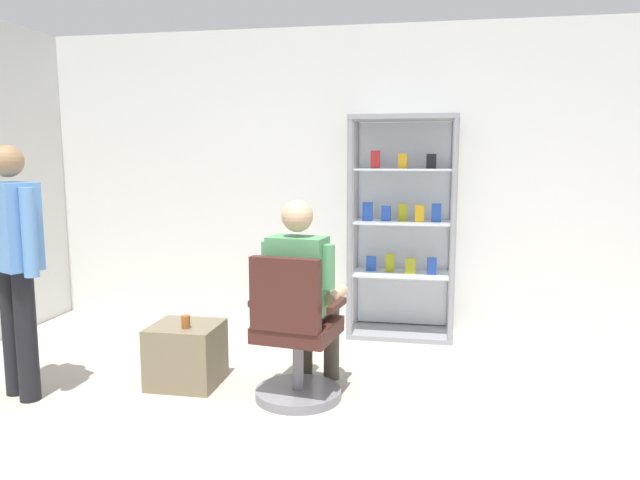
{
  "coord_description": "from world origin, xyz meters",
  "views": [
    {
      "loc": [
        0.65,
        -2.45,
        1.56
      ],
      "look_at": [
        -0.09,
        1.48,
        1.0
      ],
      "focal_mm": 33.66,
      "sensor_mm": 36.0,
      "label": 1
    }
  ],
  "objects_px": {
    "seated_shopkeeper": "(304,287)",
    "storage_crate": "(186,354)",
    "tea_glass": "(186,322)",
    "office_chair": "(295,342)",
    "standing_customer": "(14,256)",
    "display_cabinet_main": "(402,226)"
  },
  "relations": [
    {
      "from": "office_chair",
      "to": "standing_customer",
      "type": "height_order",
      "value": "standing_customer"
    },
    {
      "from": "seated_shopkeeper",
      "to": "storage_crate",
      "type": "distance_m",
      "value": 0.97
    },
    {
      "from": "office_chair",
      "to": "storage_crate",
      "type": "xyz_separation_m",
      "value": [
        -0.8,
        0.15,
        -0.18
      ]
    },
    {
      "from": "office_chair",
      "to": "standing_customer",
      "type": "relative_size",
      "value": 0.59
    },
    {
      "from": "display_cabinet_main",
      "to": "office_chair",
      "type": "distance_m",
      "value": 1.83
    },
    {
      "from": "office_chair",
      "to": "standing_customer",
      "type": "bearing_deg",
      "value": -171.84
    },
    {
      "from": "tea_glass",
      "to": "display_cabinet_main",
      "type": "bearing_deg",
      "value": 49.31
    },
    {
      "from": "tea_glass",
      "to": "office_chair",
      "type": "bearing_deg",
      "value": -5.32
    },
    {
      "from": "office_chair",
      "to": "seated_shopkeeper",
      "type": "distance_m",
      "value": 0.36
    },
    {
      "from": "standing_customer",
      "to": "office_chair",
      "type": "bearing_deg",
      "value": 8.16
    },
    {
      "from": "storage_crate",
      "to": "standing_customer",
      "type": "distance_m",
      "value": 1.27
    },
    {
      "from": "storage_crate",
      "to": "standing_customer",
      "type": "bearing_deg",
      "value": -157.15
    },
    {
      "from": "seated_shopkeeper",
      "to": "storage_crate",
      "type": "relative_size",
      "value": 2.82
    },
    {
      "from": "seated_shopkeeper",
      "to": "standing_customer",
      "type": "relative_size",
      "value": 0.79
    },
    {
      "from": "display_cabinet_main",
      "to": "standing_customer",
      "type": "height_order",
      "value": "display_cabinet_main"
    },
    {
      "from": "office_chair",
      "to": "storage_crate",
      "type": "distance_m",
      "value": 0.84
    },
    {
      "from": "seated_shopkeeper",
      "to": "display_cabinet_main",
      "type": "bearing_deg",
      "value": 69.18
    },
    {
      "from": "display_cabinet_main",
      "to": "storage_crate",
      "type": "bearing_deg",
      "value": -133.07
    },
    {
      "from": "storage_crate",
      "to": "tea_glass",
      "type": "height_order",
      "value": "tea_glass"
    },
    {
      "from": "office_chair",
      "to": "tea_glass",
      "type": "distance_m",
      "value": 0.77
    },
    {
      "from": "standing_customer",
      "to": "tea_glass",
      "type": "bearing_deg",
      "value": 17.89
    },
    {
      "from": "storage_crate",
      "to": "office_chair",
      "type": "bearing_deg",
      "value": -10.79
    }
  ]
}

